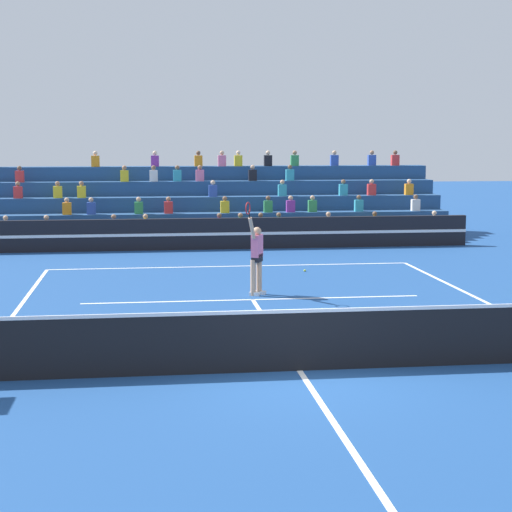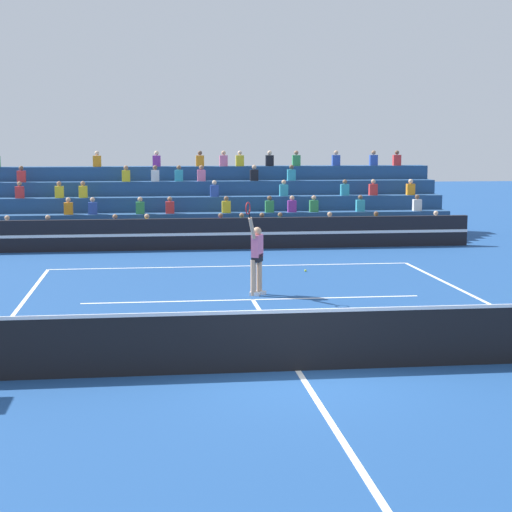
{
  "view_description": "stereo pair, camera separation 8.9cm",
  "coord_description": "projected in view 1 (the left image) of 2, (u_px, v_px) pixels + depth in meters",
  "views": [
    {
      "loc": [
        -2.52,
        -13.84,
        3.92
      ],
      "look_at": [
        0.06,
        6.23,
        1.1
      ],
      "focal_mm": 60.0,
      "sensor_mm": 36.0,
      "label": 1
    },
    {
      "loc": [
        -2.43,
        -13.85,
        3.92
      ],
      "look_at": [
        0.06,
        6.23,
        1.1
      ],
      "focal_mm": 60.0,
      "sensor_mm": 36.0,
      "label": 2
    }
  ],
  "objects": [
    {
      "name": "bleacher_stand",
      "position": [
        211.0,
        211.0,
        33.77
      ],
      "size": [
        18.03,
        4.75,
        3.38
      ],
      "color": "navy",
      "rests_on": "ground"
    },
    {
      "name": "court_lines",
      "position": [
        299.0,
        370.0,
        14.46
      ],
      "size": [
        11.1,
        23.9,
        0.01
      ],
      "color": "white",
      "rests_on": "ground"
    },
    {
      "name": "tennis_player",
      "position": [
        256.0,
        256.0,
        21.25
      ],
      "size": [
        0.65,
        1.03,
        2.44
      ],
      "color": "tan",
      "rests_on": "ground"
    },
    {
      "name": "ground_plane",
      "position": [
        299.0,
        371.0,
        14.46
      ],
      "size": [
        120.0,
        120.0,
        0.0
      ],
      "primitive_type": "plane",
      "color": "navy"
    },
    {
      "name": "sponsor_banner_wall",
      "position": [
        219.0,
        234.0,
        30.1
      ],
      "size": [
        18.0,
        0.26,
        1.1
      ],
      "color": "black",
      "rests_on": "ground"
    },
    {
      "name": "tennis_net",
      "position": [
        300.0,
        339.0,
        14.38
      ],
      "size": [
        12.0,
        0.1,
        1.1
      ],
      "color": "#2D6B38",
      "rests_on": "ground"
    },
    {
      "name": "tennis_ball",
      "position": [
        305.0,
        270.0,
        25.1
      ],
      "size": [
        0.07,
        0.07,
        0.07
      ],
      "primitive_type": "sphere",
      "color": "#C6DB33",
      "rests_on": "ground"
    }
  ]
}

